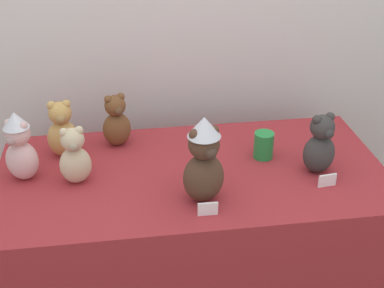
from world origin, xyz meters
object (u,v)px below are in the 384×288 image
Objects in this scene: teddy_bear_honey at (62,130)px; teddy_bear_charcoal at (320,145)px; teddy_bear_sand at (75,157)px; party_cup_green at (264,145)px; teddy_bear_cocoa at (204,161)px; teddy_bear_blush at (20,147)px; display_table at (192,243)px; teddy_bear_chestnut at (116,122)px.

teddy_bear_charcoal reaches higher than teddy_bear_honey.
teddy_bear_sand reaches higher than party_cup_green.
teddy_bear_sand is 0.49m from teddy_bear_cocoa.
teddy_bear_honey is at bearing 170.53° from party_cup_green.
teddy_bear_honey is 0.65m from teddy_bear_cocoa.
teddy_bear_charcoal reaches higher than teddy_bear_sand.
teddy_bear_honey is at bearing 98.06° from teddy_bear_sand.
teddy_bear_blush is 1.13m from teddy_bear_charcoal.
teddy_bear_charcoal is (0.48, -0.07, 0.48)m from display_table.
teddy_bear_blush reaches higher than teddy_bear_honey.
display_table is 6.23× the size of teddy_bear_honey.
teddy_bear_honey is 0.81m from party_cup_green.
party_cup_green is (0.30, 0.06, 0.42)m from display_table.
teddy_bear_cocoa reaches higher than teddy_bear_charcoal.
teddy_bear_chestnut is at bearing 137.96° from display_table.
party_cup_green is (0.94, 0.02, -0.08)m from teddy_bear_blush.
teddy_bear_chestnut is (-0.28, 0.25, 0.47)m from display_table.
teddy_bear_blush reaches higher than teddy_bear_chestnut.
teddy_bear_blush reaches higher than party_cup_green.
teddy_bear_charcoal reaches higher than display_table.
teddy_bear_honey is at bearing 149.32° from teddy_bear_charcoal.
teddy_bear_chestnut is at bearing 161.89° from party_cup_green.
teddy_bear_sand is 0.31m from teddy_bear_chestnut.
display_table is 13.83× the size of party_cup_green.
teddy_bear_cocoa is 0.70m from teddy_bear_blush.
teddy_bear_blush is 0.95m from party_cup_green.
teddy_bear_charcoal is 0.23m from party_cup_green.
teddy_bear_charcoal is (0.98, -0.27, 0.00)m from teddy_bear_honey.
teddy_bear_sand is at bearing -178.36° from display_table.
teddy_bear_honey is at bearing 158.46° from display_table.
display_table is at bearing -61.90° from teddy_bear_chestnut.
party_cup_green is at bearing 11.86° from display_table.
teddy_bear_charcoal is at bearing -11.17° from teddy_bear_sand.
teddy_bear_honey reaches higher than party_cup_green.
party_cup_green is (0.29, 0.26, -0.11)m from teddy_bear_cocoa.
teddy_bear_charcoal is 2.26× the size of party_cup_green.
party_cup_green is at bearing 128.00° from teddy_bear_charcoal.
teddy_bear_blush is at bearing 158.88° from teddy_bear_charcoal.
teddy_bear_blush is at bearing 142.39° from teddy_bear_cocoa.
teddy_bear_charcoal is at bearing 22.17° from teddy_bear_blush.
teddy_bear_cocoa reaches higher than party_cup_green.
teddy_bear_blush is (-0.14, -0.16, 0.02)m from teddy_bear_honey.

